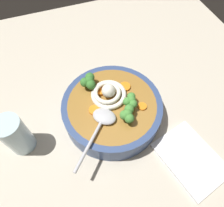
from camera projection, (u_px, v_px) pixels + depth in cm
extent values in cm
cube|color=#BCB29E|center=(115.00, 109.00, 62.44)|extent=(108.15, 108.15, 3.80)
cylinder|color=#334775|center=(112.00, 110.00, 56.47)|extent=(26.77, 26.77, 6.40)
cylinder|color=olive|center=(112.00, 109.00, 56.25)|extent=(23.56, 23.56, 5.89)
torus|color=silver|center=(108.00, 93.00, 54.77)|extent=(9.48, 9.48, 1.31)
torus|color=silver|center=(107.00, 93.00, 53.50)|extent=(10.16, 10.16, 1.18)
sphere|color=silver|center=(108.00, 89.00, 53.33)|extent=(3.68, 3.68, 3.68)
ellipsoid|color=#B7B7BC|center=(104.00, 116.00, 50.80)|extent=(7.33, 7.37, 1.60)
cylinder|color=#B7B7BC|center=(90.00, 142.00, 47.14)|extent=(11.36, 10.98, 0.80)
cylinder|color=#7A9E60|center=(90.00, 85.00, 56.13)|extent=(1.30, 1.30, 1.40)
sphere|color=#38752D|center=(89.00, 81.00, 54.46)|extent=(2.56, 2.56, 2.56)
sphere|color=#38752D|center=(91.00, 85.00, 54.01)|extent=(2.56, 2.56, 2.56)
sphere|color=#38752D|center=(90.00, 77.00, 55.23)|extent=(2.56, 2.56, 2.56)
sphere|color=#38752D|center=(85.00, 82.00, 54.38)|extent=(2.56, 2.56, 2.56)
cylinder|color=#7A9E60|center=(129.00, 117.00, 50.88)|extent=(1.23, 1.23, 1.31)
sphere|color=#478938|center=(129.00, 113.00, 49.31)|extent=(2.41, 2.41, 2.41)
sphere|color=#478938|center=(131.00, 118.00, 48.89)|extent=(2.41, 2.41, 2.41)
sphere|color=#478938|center=(129.00, 109.00, 50.03)|extent=(2.41, 2.41, 2.41)
sphere|color=#478938|center=(125.00, 115.00, 49.24)|extent=(2.41, 2.41, 2.41)
cylinder|color=#7A9E60|center=(131.00, 104.00, 53.04)|extent=(1.12, 1.12, 1.21)
sphere|color=#478938|center=(131.00, 100.00, 51.59)|extent=(2.21, 2.21, 2.21)
sphere|color=#478938|center=(133.00, 104.00, 51.21)|extent=(2.21, 2.21, 2.21)
sphere|color=#478938|center=(131.00, 97.00, 52.26)|extent=(2.21, 2.21, 2.21)
sphere|color=#478938|center=(127.00, 102.00, 51.53)|extent=(2.21, 2.21, 2.21)
cylinder|color=orange|center=(95.00, 110.00, 52.29)|extent=(2.91, 2.91, 0.67)
cylinder|color=orange|center=(125.00, 87.00, 56.36)|extent=(2.97, 2.97, 0.59)
cylinder|color=orange|center=(100.00, 91.00, 55.47)|extent=(2.83, 2.83, 0.77)
cylinder|color=orange|center=(142.00, 106.00, 53.01)|extent=(2.30, 2.30, 0.48)
cylinder|color=silver|center=(16.00, 135.00, 49.44)|extent=(6.29, 6.29, 11.94)
cube|color=white|center=(190.00, 158.00, 52.05)|extent=(19.48, 16.15, 0.80)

